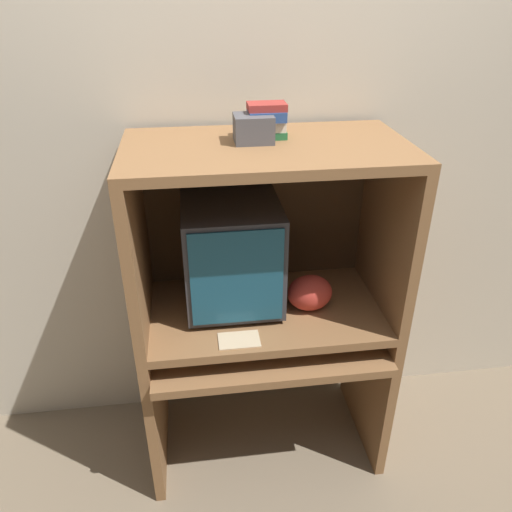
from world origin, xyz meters
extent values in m
plane|color=#756651|center=(0.00, 0.00, 0.00)|extent=(12.00, 12.00, 0.00)
cube|color=beige|center=(0.00, 0.61, 1.30)|extent=(6.00, 0.06, 2.60)
cube|color=brown|center=(-0.48, 0.28, 0.33)|extent=(0.04, 0.55, 0.65)
cube|color=brown|center=(0.48, 0.28, 0.33)|extent=(0.04, 0.55, 0.65)
cube|color=brown|center=(0.00, 0.15, 0.63)|extent=(0.92, 0.38, 0.04)
cube|color=brown|center=(-0.48, 0.28, 0.71)|extent=(0.04, 0.55, 0.11)
cube|color=brown|center=(0.48, 0.28, 0.71)|extent=(0.04, 0.55, 0.11)
cube|color=brown|center=(0.00, 0.28, 0.75)|extent=(0.92, 0.55, 0.04)
cube|color=brown|center=(-0.48, 0.28, 1.10)|extent=(0.04, 0.55, 0.68)
cube|color=brown|center=(0.48, 0.28, 1.10)|extent=(0.04, 0.55, 0.68)
cube|color=brown|center=(0.00, 0.28, 1.42)|extent=(0.92, 0.55, 0.04)
cube|color=#48321E|center=(0.00, 0.54, 1.10)|extent=(0.92, 0.01, 0.68)
cylinder|color=#333338|center=(-0.12, 0.34, 0.77)|extent=(0.21, 0.21, 0.02)
cube|color=#333338|center=(-0.12, 0.34, 0.99)|extent=(0.37, 0.38, 0.42)
cube|color=navy|center=(-0.12, 0.15, 0.99)|extent=(0.34, 0.01, 0.38)
cube|color=black|center=(-0.09, 0.17, 0.66)|extent=(0.42, 0.16, 0.02)
cube|color=#333335|center=(-0.09, 0.17, 0.68)|extent=(0.38, 0.13, 0.01)
ellipsoid|color=#28282B|center=(0.18, 0.16, 0.67)|extent=(0.07, 0.05, 0.03)
ellipsoid|color=#BC382D|center=(0.18, 0.25, 0.84)|extent=(0.18, 0.14, 0.15)
cube|color=#236638|center=(0.01, 0.36, 1.45)|extent=(0.14, 0.10, 0.03)
cube|color=beige|center=(0.01, 0.36, 1.49)|extent=(0.12, 0.09, 0.04)
cube|color=navy|center=(0.01, 0.35, 1.52)|extent=(0.13, 0.10, 0.03)
cube|color=maroon|center=(0.01, 0.35, 1.55)|extent=(0.13, 0.09, 0.03)
cube|color=#CCB28C|center=(-0.13, 0.08, 0.77)|extent=(0.15, 0.10, 0.00)
cube|color=#4C4C51|center=(-0.04, 0.31, 1.49)|extent=(0.13, 0.11, 0.09)
camera|label=1|loc=(-0.26, -1.38, 1.94)|focal=35.00mm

